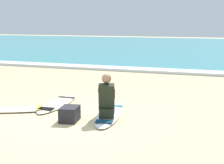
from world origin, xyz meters
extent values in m
plane|color=#CCB584|center=(0.00, 0.00, 0.00)|extent=(80.00, 80.00, 0.00)
cube|color=teal|center=(0.00, 21.43, 0.05)|extent=(80.00, 28.00, 0.10)
cube|color=white|center=(0.00, 7.73, 0.06)|extent=(80.00, 0.90, 0.11)
ellipsoid|color=silver|center=(0.74, 0.70, 0.04)|extent=(0.94, 2.31, 0.07)
cube|color=#1E7FB7|center=(0.62, 1.32, 0.07)|extent=(0.49, 0.19, 0.01)
cube|color=#0A2C40|center=(0.88, -0.01, 0.07)|extent=(0.40, 0.30, 0.01)
cube|color=black|center=(0.82, 0.29, 0.18)|extent=(0.39, 0.35, 0.20)
cylinder|color=black|center=(0.66, 0.43, 0.33)|extent=(0.27, 0.43, 0.43)
cylinder|color=black|center=(0.58, 0.62, 0.30)|extent=(0.20, 0.28, 0.42)
cube|color=black|center=(0.55, 0.68, 0.10)|extent=(0.17, 0.24, 0.05)
cylinder|color=black|center=(0.85, 0.50, 0.33)|extent=(0.27, 0.43, 0.43)
cylinder|color=black|center=(0.80, 0.70, 0.30)|extent=(0.20, 0.28, 0.42)
cube|color=black|center=(0.78, 0.76, 0.10)|extent=(0.17, 0.24, 0.05)
cube|color=black|center=(0.81, 0.33, 0.53)|extent=(0.42, 0.39, 0.57)
sphere|color=#A37556|center=(0.80, 0.36, 0.92)|extent=(0.21, 0.21, 0.21)
cylinder|color=black|center=(0.62, 0.42, 0.55)|extent=(0.21, 0.40, 0.31)
cylinder|color=black|center=(0.89, 0.51, 0.55)|extent=(0.21, 0.40, 0.31)
ellipsoid|color=#EFE5C6|center=(-1.58, 0.28, 0.04)|extent=(2.26, 1.43, 0.07)
cube|color=gold|center=(-1.01, 0.54, 0.07)|extent=(0.29, 0.48, 0.01)
ellipsoid|color=#EFE5C6|center=(-0.86, 1.19, 0.04)|extent=(0.69, 2.15, 0.07)
cube|color=black|center=(-0.91, 1.78, 0.07)|extent=(0.48, 0.14, 0.01)
cube|color=black|center=(-0.80, 0.51, 0.07)|extent=(0.38, 0.27, 0.01)
cube|color=#232328|center=(0.09, -0.02, 0.16)|extent=(0.43, 0.53, 0.32)
camera|label=1|loc=(3.32, -6.37, 2.13)|focal=54.60mm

